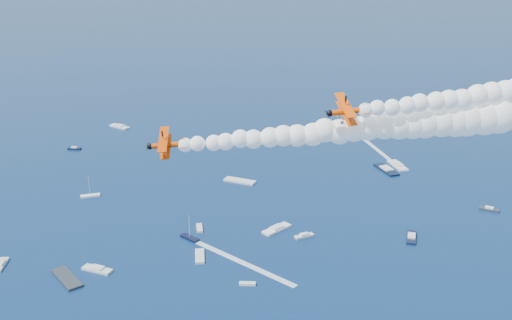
# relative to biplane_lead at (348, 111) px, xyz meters

# --- Properties ---
(biplane_lead) EXTENTS (9.87, 11.37, 7.68)m
(biplane_lead) POSITION_rel_biplane_lead_xyz_m (0.00, 0.00, 0.00)
(biplane_lead) COLOR #FE4F05
(biplane_trail) EXTENTS (8.83, 10.48, 7.49)m
(biplane_trail) POSITION_rel_biplane_lead_xyz_m (-32.04, -3.97, -6.78)
(biplane_trail) COLOR #DF4304
(smoke_trail_trail) EXTENTS (65.03, 30.94, 11.45)m
(smoke_trail_trail) POSITION_rel_biplane_lead_xyz_m (-1.12, 2.55, -4.36)
(smoke_trail_trail) COLOR white
(spectator_boats) EXTENTS (195.71, 145.13, 0.70)m
(spectator_boats) POSITION_rel_biplane_lead_xyz_m (-21.25, 80.45, -58.65)
(spectator_boats) COLOR black
(spectator_boats) RESTS_ON ground
(boat_wakes) EXTENTS (142.60, 138.90, 0.04)m
(boat_wakes) POSITION_rel_biplane_lead_xyz_m (21.75, 94.00, -58.97)
(boat_wakes) COLOR white
(boat_wakes) RESTS_ON ground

